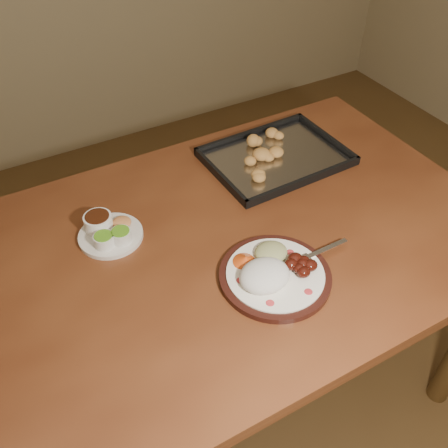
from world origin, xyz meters
TOP-DOWN VIEW (x-y plane):
  - ground at (0.00, 0.00)m, footprint 4.00×4.00m
  - dining_table at (-0.10, 0.27)m, footprint 1.50×0.90m
  - dinner_plate at (-0.04, 0.10)m, footprint 0.34×0.26m
  - condiment_saucer at (-0.32, 0.42)m, footprint 0.16×0.16m
  - baking_tray at (0.23, 0.49)m, footprint 0.41×0.31m

SIDE VIEW (x-z plane):
  - ground at x=0.00m, z-range 0.00..0.00m
  - dining_table at x=-0.10m, z-range 0.28..1.03m
  - baking_tray at x=0.23m, z-range 0.74..0.78m
  - dinner_plate at x=-0.04m, z-range 0.74..0.80m
  - condiment_saucer at x=-0.32m, z-range 0.74..0.80m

